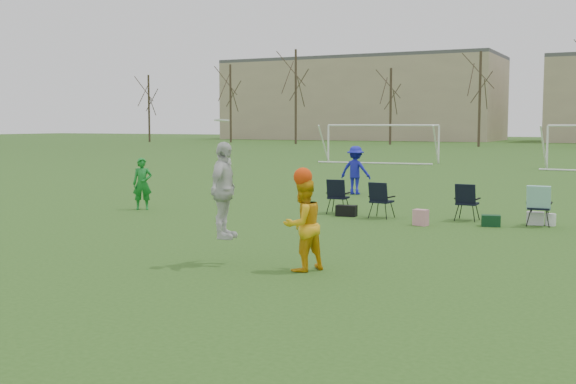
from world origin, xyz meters
The scene contains 6 objects.
ground centered at (0.00, 0.00, 0.00)m, with size 260.00×260.00×0.00m, color #2B5119.
fielder_green_near centered at (-7.80, 6.42, 0.76)m, with size 0.56×0.36×1.52m, color #157A26.
fielder_blue centered at (-3.87, 13.51, 0.86)m, with size 1.11×0.64×1.72m, color #171AAC.
center_contest centered at (-0.53, 0.47, 1.08)m, with size 2.25×1.15×2.60m.
sideline_setup centered at (2.34, 7.99, 0.54)m, with size 9.22×1.91×1.83m.
goal_left centered at (-10.00, 34.00, 1.92)m, with size 7.39×0.76×2.46m.
Camera 1 is at (5.44, -10.51, 2.53)m, focal length 45.00 mm.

